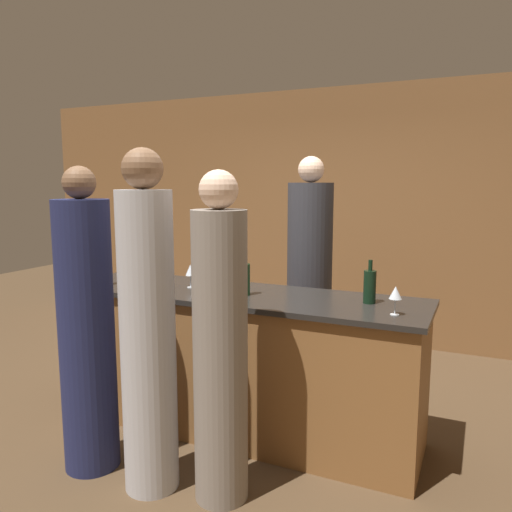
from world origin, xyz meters
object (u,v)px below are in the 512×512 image
wine_bottle_1 (103,271)px  wine_bottle_0 (245,278)px  wine_bottle_2 (370,286)px  guest_2 (87,331)px  guest_0 (148,333)px  guest_1 (220,349)px  bartender (309,285)px

wine_bottle_1 → wine_bottle_0: bearing=7.0°
wine_bottle_2 → guest_2: bearing=-150.0°
guest_0 → wine_bottle_0: 0.84m
guest_0 → wine_bottle_1: size_ratio=7.23×
guest_2 → wine_bottle_1: size_ratio=6.89×
wine_bottle_1 → guest_0: bearing=-36.1°
guest_0 → wine_bottle_2: (1.05, 0.90, 0.19)m
guest_1 → wine_bottle_2: (0.63, 0.82, 0.25)m
wine_bottle_0 → guest_0: bearing=-106.7°
guest_2 → wine_bottle_2: size_ratio=6.69×
wine_bottle_1 → guest_2: bearing=-56.8°
guest_2 → wine_bottle_2: (1.52, 0.88, 0.25)m
bartender → guest_1: size_ratio=1.08×
wine_bottle_0 → wine_bottle_2: wine_bottle_0 is taller
guest_0 → wine_bottle_0: bearing=73.3°
guest_0 → wine_bottle_1: (-0.88, 0.64, 0.19)m
guest_1 → guest_2: 0.89m
wine_bottle_0 → guest_1: bearing=-75.0°
wine_bottle_2 → guest_0: bearing=-139.4°
wine_bottle_1 → wine_bottle_2: bearing=7.7°
guest_0 → bartender: bearing=77.3°
bartender → guest_2: (-0.86, -1.68, -0.05)m
wine_bottle_1 → wine_bottle_2: size_ratio=0.97×
bartender → guest_1: bartender is taller
bartender → wine_bottle_0: bearing=80.7°
guest_0 → guest_2: bearing=177.4°
guest_0 → wine_bottle_2: size_ratio=7.02×
guest_2 → wine_bottle_0: (0.71, 0.76, 0.25)m
guest_2 → wine_bottle_1: bearing=123.2°
guest_1 → guest_2: bearing=-176.1°
bartender → guest_2: bearing=63.0°
guest_0 → wine_bottle_2: bearing=40.6°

